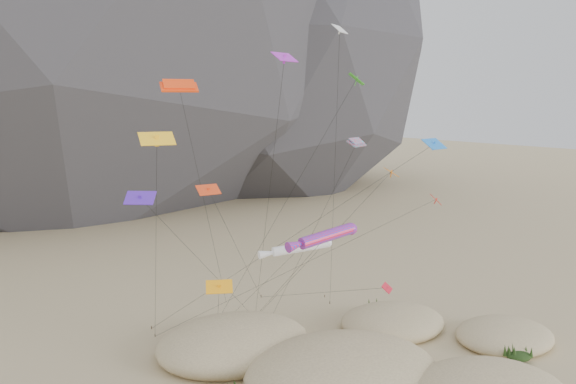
{
  "coord_description": "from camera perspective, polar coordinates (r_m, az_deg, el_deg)",
  "views": [
    {
      "loc": [
        -25.37,
        -27.05,
        22.37
      ],
      "look_at": [
        0.27,
        12.0,
        15.04
      ],
      "focal_mm": 35.0,
      "sensor_mm": 36.0,
      "label": 1
    }
  ],
  "objects": [
    {
      "name": "rainbow_tube_kite",
      "position": [
        45.8,
        3.75,
        -4.54
      ],
      "size": [
        7.21,
        13.62,
        12.53
      ],
      "color": "#FF1A3F",
      "rests_on": "ground"
    },
    {
      "name": "orange_parafoil",
      "position": [
        46.77,
        -10.95,
        10.26
      ],
      "size": [
        11.57,
        13.08,
        24.38
      ],
      "color": "#FF3B0D",
      "rests_on": "ground"
    },
    {
      "name": "kite_stakes",
      "position": [
        61.32,
        -4.69,
        -12.36
      ],
      "size": [
        20.68,
        7.05,
        0.3
      ],
      "color": "#3F2D1E",
      "rests_on": "ground"
    },
    {
      "name": "delta_kites",
      "position": [
        47.02,
        1.94,
        3.6
      ],
      "size": [
        30.2,
        22.5,
        29.14
      ],
      "color": "orange",
      "rests_on": "ground"
    },
    {
      "name": "white_tube_kite",
      "position": [
        49.39,
        0.97,
        -5.72
      ],
      "size": [
        6.77,
        12.74,
        10.57
      ],
      "color": "silver",
      "rests_on": "ground"
    },
    {
      "name": "multi_parafoil",
      "position": [
        54.55,
        6.9,
        4.82
      ],
      "size": [
        6.0,
        8.66,
        19.19
      ],
      "color": "#FF1A37",
      "rests_on": "ground"
    }
  ]
}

